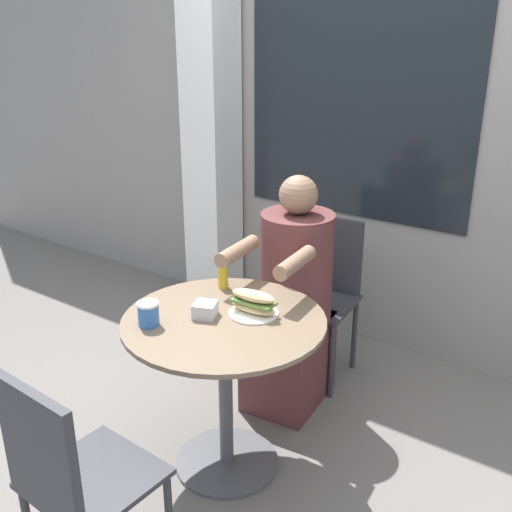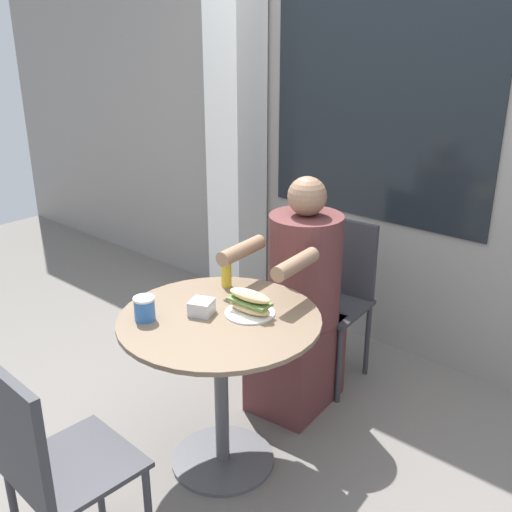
# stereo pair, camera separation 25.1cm
# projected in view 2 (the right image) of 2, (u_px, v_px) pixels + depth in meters

# --- Properties ---
(ground_plane) EXTENTS (8.00, 8.00, 0.00)m
(ground_plane) POSITION_uv_depth(u_px,v_px,m) (223.00, 461.00, 2.69)
(ground_plane) COLOR slate
(storefront_wall) EXTENTS (8.00, 0.09, 2.80)m
(storefront_wall) POSITION_uv_depth(u_px,v_px,m) (406.00, 111.00, 3.20)
(storefront_wall) COLOR gray
(storefront_wall) RESTS_ON ground_plane
(lattice_pillar) EXTENTS (0.28, 0.28, 2.40)m
(lattice_pillar) POSITION_uv_depth(u_px,v_px,m) (236.00, 131.00, 3.78)
(lattice_pillar) COLOR silver
(lattice_pillar) RESTS_ON ground_plane
(cafe_table) EXTENTS (0.83, 0.83, 0.72)m
(cafe_table) POSITION_uv_depth(u_px,v_px,m) (220.00, 357.00, 2.50)
(cafe_table) COLOR brown
(cafe_table) RESTS_ON ground_plane
(diner_chair) EXTENTS (0.42, 0.42, 0.87)m
(diner_chair) POSITION_uv_depth(u_px,v_px,m) (337.00, 286.00, 3.21)
(diner_chair) COLOR #333338
(diner_chair) RESTS_ON ground_plane
(seated_diner) EXTENTS (0.41, 0.66, 1.18)m
(seated_diner) POSITION_uv_depth(u_px,v_px,m) (300.00, 310.00, 2.96)
(seated_diner) COLOR brown
(seated_diner) RESTS_ON ground_plane
(empty_chair_across) EXTENTS (0.40, 0.40, 0.87)m
(empty_chair_across) POSITION_uv_depth(u_px,v_px,m) (47.00, 459.00, 1.93)
(empty_chair_across) COLOR #333338
(empty_chair_across) RESTS_ON ground_plane
(sandwich_on_plate) EXTENTS (0.21, 0.21, 0.10)m
(sandwich_on_plate) POSITION_uv_depth(u_px,v_px,m) (250.00, 304.00, 2.44)
(sandwich_on_plate) COLOR white
(sandwich_on_plate) RESTS_ON cafe_table
(drink_cup) EXTENTS (0.09, 0.09, 0.10)m
(drink_cup) POSITION_uv_depth(u_px,v_px,m) (145.00, 309.00, 2.39)
(drink_cup) COLOR #336BB7
(drink_cup) RESTS_ON cafe_table
(napkin_box) EXTENTS (0.12, 0.12, 0.06)m
(napkin_box) POSITION_uv_depth(u_px,v_px,m) (202.00, 307.00, 2.45)
(napkin_box) COLOR silver
(napkin_box) RESTS_ON cafe_table
(condiment_bottle) EXTENTS (0.05, 0.05, 0.15)m
(condiment_bottle) POSITION_uv_depth(u_px,v_px,m) (226.00, 271.00, 2.69)
(condiment_bottle) COLOR gold
(condiment_bottle) RESTS_ON cafe_table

